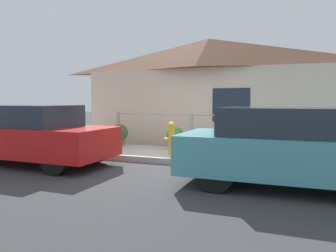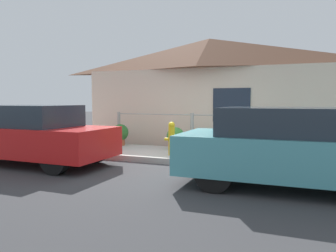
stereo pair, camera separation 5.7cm
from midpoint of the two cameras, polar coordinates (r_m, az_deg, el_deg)
The scene contains 10 objects.
ground_plane at distance 7.82m, azimuth 0.38°, elevation -6.78°, with size 60.00×60.00×0.00m, color #38383A.
sidewalk at distance 8.70m, azimuth 2.72°, elevation -5.15°, with size 24.00×1.94×0.14m.
house at distance 11.11m, azimuth 7.18°, elevation 11.28°, with size 8.22×2.23×3.57m.
fence at distance 9.39m, azimuth 4.37°, elevation -0.51°, with size 4.90×0.10×1.02m.
car_left at distance 8.37m, azimuth -21.84°, elevation -1.45°, with size 3.69×1.69×1.41m.
car_right at distance 6.07m, azimuth 20.84°, elevation -3.57°, with size 3.92×1.77×1.40m.
fire_hydrant at distance 8.23m, azimuth 0.82°, elevation -2.07°, with size 0.37×0.17×0.85m.
potted_plant_near_hydrant at distance 9.25m, azimuth 1.48°, elevation -1.88°, with size 0.51×0.51×0.63m.
potted_plant_by_fence at distance 10.16m, azimuth -8.16°, elevation -1.29°, with size 0.51×0.51×0.65m.
potted_plant_corner at distance 8.76m, azimuth 19.45°, elevation -3.29°, with size 0.35×0.35×0.45m.
Camera 2 is at (2.82, -7.13, 1.53)m, focal length 35.00 mm.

